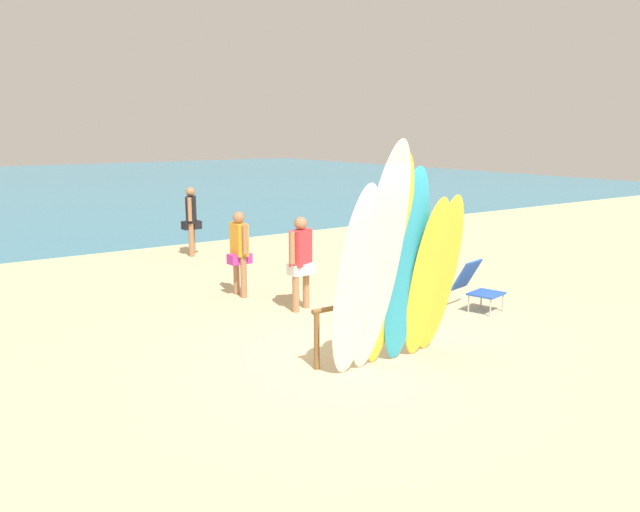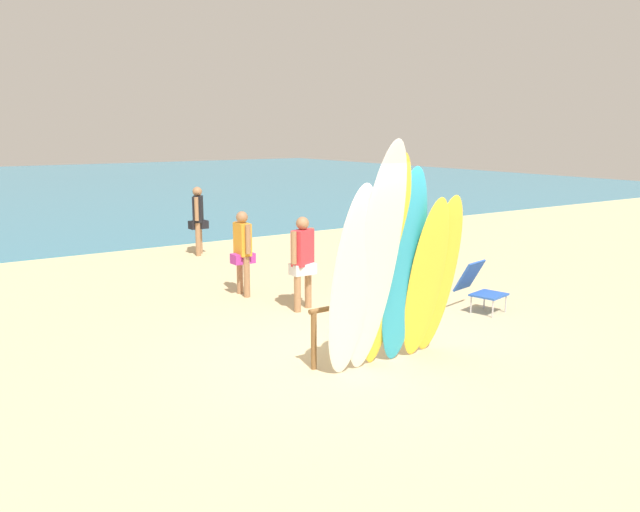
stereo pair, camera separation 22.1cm
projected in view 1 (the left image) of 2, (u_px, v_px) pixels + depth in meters
ground at (70, 226)px, 19.71m from camera, size 60.00×60.00×0.00m
surfboard_rack at (373, 314)px, 8.42m from camera, size 1.86×0.07×0.75m
surfboard_white_0 at (356, 283)px, 7.45m from camera, size 0.59×0.65×2.31m
surfboard_white_1 at (380, 261)px, 7.50m from camera, size 0.62×0.83×2.77m
surfboard_yellow_2 at (390, 263)px, 7.79m from camera, size 0.54×0.61×2.62m
surfboard_teal_3 at (406, 267)px, 7.98m from camera, size 0.59×0.53×2.45m
surfboard_yellow_4 at (428, 279)px, 8.17m from camera, size 0.56×0.56×2.09m
surfboard_yellow_5 at (440, 275)px, 8.36m from camera, size 0.55×0.57×2.09m
beachgoer_strolling at (191, 216)px, 15.07m from camera, size 0.41×0.52×1.57m
beachgoer_by_water at (239, 248)px, 11.38m from camera, size 0.38×0.56×1.48m
beachgoer_photographing at (301, 257)px, 10.48m from camera, size 0.53×0.33×1.51m
beach_chair_red at (397, 278)px, 10.99m from camera, size 0.66×0.83×0.80m
beach_chair_blue at (476, 284)px, 10.58m from camera, size 0.65×0.83×0.80m
beach_chair_striped at (363, 262)px, 12.31m from camera, size 0.54×0.74×0.80m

